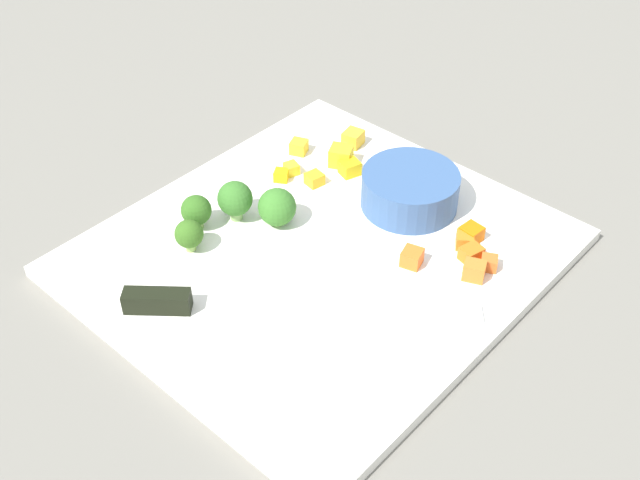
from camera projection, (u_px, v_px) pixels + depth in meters
ground_plane at (320, 258)px, 0.74m from camera, size 4.00×4.00×0.00m
cutting_board at (320, 253)px, 0.74m from camera, size 0.40×0.37×0.01m
prep_bowl at (410, 190)px, 0.77m from camera, size 0.10×0.10×0.04m
chef_knife at (242, 305)px, 0.67m from camera, size 0.21×0.25×0.02m
carrot_dice_0 at (412, 258)px, 0.71m from camera, size 0.02×0.02×0.02m
carrot_dice_1 at (471, 254)px, 0.72m from camera, size 0.02×0.02×0.01m
carrot_dice_2 at (471, 234)px, 0.74m from camera, size 0.02×0.02×0.02m
carrot_dice_3 at (465, 240)px, 0.73m from camera, size 0.02×0.02×0.01m
carrot_dice_4 at (489, 263)px, 0.71m from camera, size 0.02×0.02×0.01m
carrot_dice_5 at (474, 271)px, 0.70m from camera, size 0.02×0.02×0.02m
pepper_dice_0 at (353, 138)px, 0.86m from camera, size 0.02×0.02×0.02m
pepper_dice_1 at (314, 179)px, 0.81m from camera, size 0.02×0.02×0.01m
pepper_dice_2 at (281, 175)px, 0.81m from camera, size 0.02×0.02×0.01m
pepper_dice_3 at (291, 169)px, 0.82m from camera, size 0.02×0.02×0.01m
pepper_dice_4 at (341, 156)px, 0.83m from camera, size 0.03×0.03×0.02m
pepper_dice_5 at (299, 147)px, 0.85m from camera, size 0.02×0.02×0.01m
pepper_dice_6 at (350, 168)px, 0.82m from camera, size 0.02×0.02×0.02m
broccoli_floret_0 at (278, 207)px, 0.75m from camera, size 0.04×0.04×0.04m
broccoli_floret_1 at (196, 211)px, 0.74m from camera, size 0.03×0.03×0.04m
broccoli_floret_2 at (189, 234)px, 0.72m from camera, size 0.03×0.03×0.03m
broccoli_floret_3 at (235, 199)px, 0.75m from camera, size 0.03×0.03×0.04m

